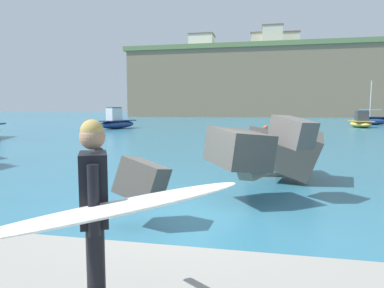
# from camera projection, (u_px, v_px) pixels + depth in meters

# --- Properties ---
(ground_plane) EXTENTS (400.00, 400.00, 0.00)m
(ground_plane) POSITION_uv_depth(u_px,v_px,m) (187.00, 220.00, 6.50)
(ground_plane) COLOR #2D6B84
(breakwater_jetty) EXTENTS (29.47, 8.02, 2.43)m
(breakwater_jetty) POSITION_uv_depth(u_px,v_px,m) (328.00, 152.00, 8.62)
(breakwater_jetty) COLOR gray
(breakwater_jetty) RESTS_ON ground
(surfer_with_board) EXTENTS (2.03, 1.49, 1.78)m
(surfer_with_board) POSITION_uv_depth(u_px,v_px,m) (99.00, 211.00, 2.78)
(surfer_with_board) COLOR black
(surfer_with_board) RESTS_ON walkway_path
(boat_near_centre) EXTENTS (2.07, 4.59, 1.96)m
(boat_near_centre) POSITION_uv_depth(u_px,v_px,m) (361.00, 122.00, 39.18)
(boat_near_centre) COLOR #EAC64C
(boat_near_centre) RESTS_ON ground
(boat_near_right) EXTENTS (3.14, 5.40, 2.29)m
(boat_near_right) POSITION_uv_depth(u_px,v_px,m) (116.00, 122.00, 36.61)
(boat_near_right) COLOR navy
(boat_near_right) RESTS_ON ground
(boat_mid_left) EXTENTS (4.88, 2.66, 5.80)m
(boat_mid_left) POSITION_uv_depth(u_px,v_px,m) (372.00, 120.00, 45.45)
(boat_mid_left) COLOR navy
(boat_mid_left) RESTS_ON ground
(mooring_buoy_inner) EXTENTS (0.44, 0.44, 0.44)m
(mooring_buoy_inner) POSITION_uv_depth(u_px,v_px,m) (266.00, 127.00, 35.00)
(mooring_buoy_inner) COLOR #E54C1E
(mooring_buoy_inner) RESTS_ON ground
(mooring_buoy_middle) EXTENTS (0.44, 0.44, 0.44)m
(mooring_buoy_middle) POSITION_uv_depth(u_px,v_px,m) (94.00, 144.00, 18.49)
(mooring_buoy_middle) COLOR silver
(mooring_buoy_middle) RESTS_ON ground
(headland_bluff) EXTENTS (88.39, 36.92, 18.65)m
(headland_bluff) POSITION_uv_depth(u_px,v_px,m) (289.00, 84.00, 100.92)
(headland_bluff) COLOR #847056
(headland_bluff) RESTS_ON ground
(station_building_west) EXTENTS (7.78, 7.39, 6.15)m
(station_building_west) POSITION_uv_depth(u_px,v_px,m) (286.00, 44.00, 103.64)
(station_building_west) COLOR beige
(station_building_west) RESTS_ON headland_bluff
(station_building_central) EXTENTS (5.49, 4.94, 5.44)m
(station_building_central) POSITION_uv_depth(u_px,v_px,m) (272.00, 36.00, 91.14)
(station_building_central) COLOR beige
(station_building_central) RESTS_ON headland_bluff
(station_building_east) EXTENTS (7.73, 4.87, 4.29)m
(station_building_east) POSITION_uv_depth(u_px,v_px,m) (265.00, 41.00, 94.61)
(station_building_east) COLOR #B2ADA3
(station_building_east) RESTS_ON headland_bluff
(station_building_annex) EXTENTS (6.86, 6.00, 3.92)m
(station_building_annex) POSITION_uv_depth(u_px,v_px,m) (202.00, 42.00, 95.01)
(station_building_annex) COLOR silver
(station_building_annex) RESTS_ON headland_bluff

